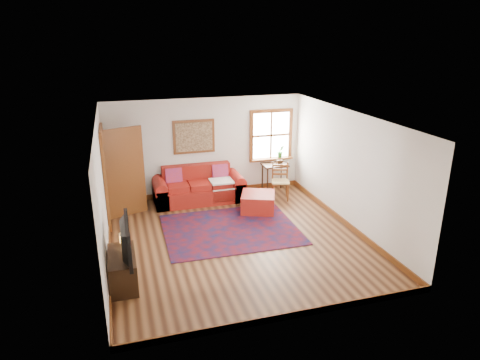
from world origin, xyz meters
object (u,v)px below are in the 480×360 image
object	(u,v)px
red_leather_sofa	(199,189)
side_table	(275,169)
media_cabinet	(123,269)
ladder_back_chair	(280,179)
red_ottoman	(258,202)

from	to	relation	value
red_leather_sofa	side_table	bearing A→B (deg)	1.13
side_table	media_cabinet	xyz separation A→B (m)	(-4.00, -3.43, -0.37)
red_leather_sofa	side_table	size ratio (longest dim) A/B	2.91
side_table	ladder_back_chair	world-z (taller)	ladder_back_chair
red_leather_sofa	media_cabinet	size ratio (longest dim) A/B	2.25
red_ottoman	ladder_back_chair	world-z (taller)	ladder_back_chair
side_table	ladder_back_chair	bearing A→B (deg)	-93.72
side_table	red_ottoman	bearing A→B (deg)	-126.85
ladder_back_chair	red_leather_sofa	bearing A→B (deg)	167.68
red_leather_sofa	ladder_back_chair	size ratio (longest dim) A/B	2.39
media_cabinet	side_table	bearing A→B (deg)	40.57
red_leather_sofa	red_ottoman	size ratio (longest dim) A/B	2.92
red_leather_sofa	red_ottoman	xyz separation A→B (m)	(1.20, -1.07, -0.07)
red_ottoman	side_table	world-z (taller)	side_table
red_leather_sofa	ladder_back_chair	world-z (taller)	ladder_back_chair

